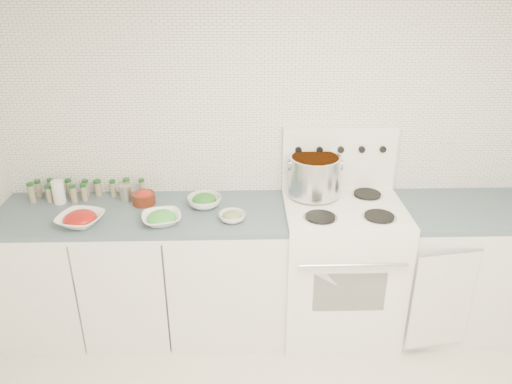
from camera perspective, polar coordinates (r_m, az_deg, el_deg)
name	(u,v)px	position (r m, az deg, el deg)	size (l,w,h in m)	color
room_walls	(288,197)	(1.84, 3.65, -0.57)	(3.54, 3.04, 2.52)	white
counter_left	(147,271)	(3.48, -12.40, -8.84)	(1.85, 0.62, 0.90)	white
stove	(340,263)	(3.45, 9.54, -8.01)	(0.76, 0.70, 1.36)	white
counter_right	(459,267)	(3.71, 22.17, -7.95)	(0.89, 0.69, 0.90)	white
stock_pot	(314,174)	(3.28, 6.69, 2.04)	(0.36, 0.34, 0.26)	silver
bowl_tomato	(80,219)	(3.19, -19.44, -2.93)	(0.32, 0.32, 0.09)	white
bowl_snowpea	(162,218)	(3.08, -10.74, -2.94)	(0.28, 0.28, 0.08)	white
bowl_broccoli	(204,201)	(3.24, -5.91, -1.00)	(0.27, 0.27, 0.09)	white
bowl_zucchini	(232,216)	(3.06, -2.73, -2.80)	(0.20, 0.20, 0.07)	white
bowl_pepper	(144,197)	(3.34, -12.70, -0.61)	(0.15, 0.15, 0.09)	#561E0E
salt_canister	(59,192)	(3.51, -21.63, 0.00)	(0.08, 0.08, 0.16)	white
tin_can	(126,193)	(3.42, -14.67, -0.08)	(0.08, 0.08, 0.11)	#AAA18F
spice_cluster	(80,189)	(3.54, -19.48, 0.27)	(0.75, 0.16, 0.14)	gray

